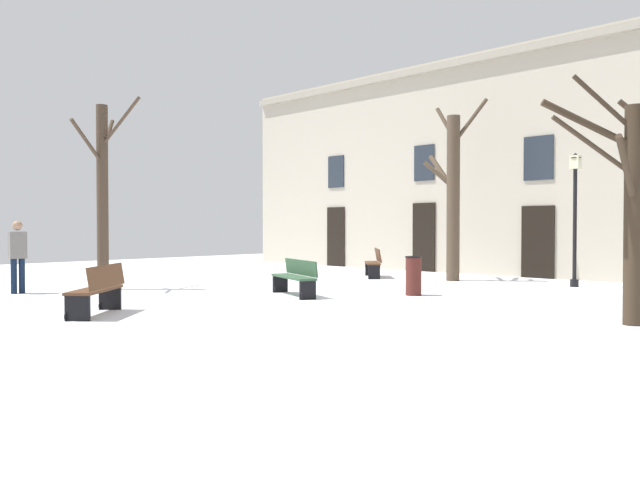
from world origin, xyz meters
TOP-DOWN VIEW (x-y plane):
  - ground_plane at (0.00, 0.00)m, footprint 34.15×34.15m
  - building_facade at (0.01, 9.52)m, footprint 21.34×0.60m
  - tree_near_facade at (7.35, 1.44)m, footprint 1.98×1.98m
  - tree_foreground at (-4.38, -1.66)m, footprint 2.42×1.88m
  - tree_center at (0.86, 6.72)m, footprint 1.96×1.45m
  - streetlamp at (4.26, 7.28)m, footprint 0.30×0.30m
  - litter_bin at (2.29, 2.64)m, footprint 0.40×0.40m
  - bench_near_lamp at (-0.06, -3.96)m, footprint 1.41×1.51m
  - bench_facing_shops at (-1.56, 6.03)m, footprint 1.37×1.42m
  - bench_near_center_tree at (0.32, 0.69)m, footprint 1.84×1.08m
  - person_near_bench at (-4.87, -3.58)m, footprint 0.26×0.40m

SIDE VIEW (x-z plane):
  - ground_plane at x=0.00m, z-range 0.00..0.00m
  - bench_near_center_tree at x=0.32m, z-range 0.02..0.87m
  - bench_near_lamp at x=-0.06m, z-range 0.00..0.92m
  - litter_bin at x=2.29m, z-range 0.00..0.92m
  - bench_facing_shops at x=-1.56m, z-range 0.01..0.94m
  - person_near_bench at x=-4.87m, z-range 0.10..1.86m
  - tree_near_facade at x=7.35m, z-range -0.07..4.27m
  - streetlamp at x=4.26m, z-range 0.41..3.99m
  - tree_foreground at x=-4.38m, z-range 0.13..4.95m
  - tree_center at x=0.86m, z-range -0.08..5.40m
  - building_facade at x=0.01m, z-range 0.05..7.53m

